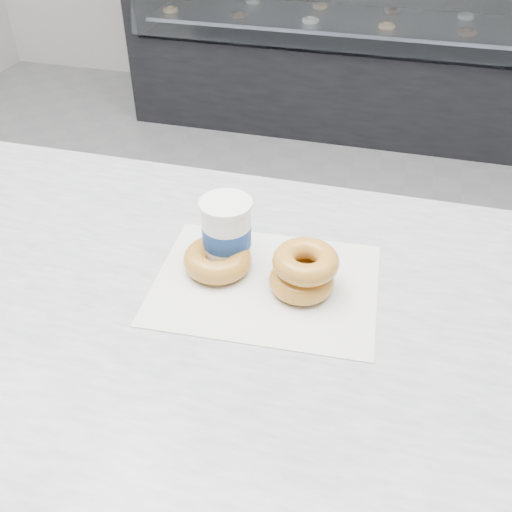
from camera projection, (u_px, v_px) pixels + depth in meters
The scene contains 7 objects.
ground at pixel (249, 379), 1.88m from camera, with size 5.00×5.00×0.00m, color gray.
counter at pixel (166, 457), 1.15m from camera, with size 3.06×0.76×0.90m.
display_case at pixel (350, 36), 3.20m from camera, with size 2.40×0.74×1.25m.
wax_paper at pixel (266, 284), 0.88m from camera, with size 0.34×0.26×0.00m, color silver.
donut_single at pixel (218, 259), 0.90m from camera, with size 0.11×0.11×0.04m, color #CD8638.
donut_stack at pixel (304, 271), 0.85m from camera, with size 0.13×0.13×0.07m.
coffee_cup at pixel (227, 231), 0.89m from camera, with size 0.10×0.10×0.11m.
Camera 1 is at (0.35, -1.19, 1.47)m, focal length 40.00 mm.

